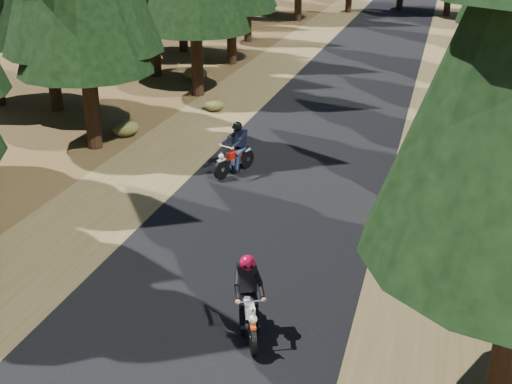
# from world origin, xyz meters

# --- Properties ---
(ground) EXTENTS (120.00, 120.00, 0.00)m
(ground) POSITION_xyz_m (0.00, 0.00, 0.00)
(ground) COLOR #4D341B
(ground) RESTS_ON ground
(road) EXTENTS (6.00, 100.00, 0.01)m
(road) POSITION_xyz_m (0.00, 5.00, 0.01)
(road) COLOR black
(road) RESTS_ON ground
(shoulder_l) EXTENTS (3.20, 100.00, 0.01)m
(shoulder_l) POSITION_xyz_m (-4.60, 5.00, 0.00)
(shoulder_l) COLOR brown
(shoulder_l) RESTS_ON ground
(shoulder_r) EXTENTS (3.20, 100.00, 0.01)m
(shoulder_r) POSITION_xyz_m (4.60, 5.00, 0.00)
(shoulder_r) COLOR brown
(shoulder_r) RESTS_ON ground
(understory_shrubs) EXTENTS (16.56, 26.63, 0.67)m
(understory_shrubs) POSITION_xyz_m (0.68, 8.97, 0.29)
(understory_shrubs) COLOR #474C1E
(understory_shrubs) RESTS_ON ground
(rider_lead) EXTENTS (1.25, 1.90, 1.64)m
(rider_lead) POSITION_xyz_m (1.11, -2.80, 0.55)
(rider_lead) COLOR silver
(rider_lead) RESTS_ON road
(rider_follow) EXTENTS (1.24, 1.94, 1.66)m
(rider_follow) POSITION_xyz_m (-1.78, 5.17, 0.56)
(rider_follow) COLOR maroon
(rider_follow) RESTS_ON road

